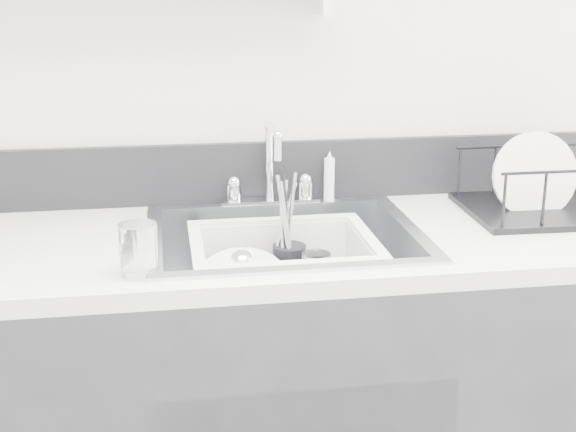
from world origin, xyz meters
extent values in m
cube|color=silver|center=(0.00, 1.49, 1.30)|extent=(3.50, 0.02, 2.60)
cube|color=#2B2B2F|center=(0.00, 1.19, 0.44)|extent=(3.20, 0.62, 0.88)
cube|color=white|center=(0.00, 1.19, 0.90)|extent=(3.20, 0.62, 0.04)
cube|color=black|center=(0.00, 1.49, 1.00)|extent=(3.20, 0.02, 0.16)
cube|color=silver|center=(0.00, 1.44, 0.93)|extent=(0.26, 0.06, 0.02)
cylinder|color=silver|center=(-0.10, 1.44, 0.96)|extent=(0.04, 0.04, 0.05)
cylinder|color=silver|center=(0.10, 1.44, 0.96)|extent=(0.04, 0.04, 0.05)
cylinder|color=silver|center=(0.00, 1.44, 1.03)|extent=(0.02, 0.02, 0.20)
cylinder|color=silver|center=(0.00, 1.37, 1.14)|extent=(0.02, 0.15, 0.02)
cylinder|color=white|center=(0.16, 1.44, 0.99)|extent=(0.03, 0.03, 0.14)
cylinder|color=white|center=(-0.09, 1.17, 0.78)|extent=(0.23, 0.23, 0.01)
cylinder|color=white|center=(-0.09, 1.17, 0.79)|extent=(0.22, 0.22, 0.01)
cylinder|color=white|center=(-0.10, 1.17, 0.82)|extent=(0.26, 0.25, 0.09)
cylinder|color=black|center=(0.02, 1.25, 0.82)|extent=(0.08, 0.08, 0.10)
cylinder|color=silver|center=(0.01, 1.26, 0.91)|extent=(0.01, 0.05, 0.20)
cylinder|color=silver|center=(0.04, 1.24, 0.90)|extent=(0.02, 0.04, 0.18)
cylinder|color=black|center=(0.01, 1.26, 0.93)|extent=(0.01, 0.06, 0.22)
cylinder|color=white|center=(0.08, 1.19, 0.82)|extent=(0.09, 0.09, 0.10)
cylinder|color=white|center=(-0.33, 0.98, 0.97)|extent=(0.08, 0.08, 0.11)
imported|color=white|center=(0.09, 1.13, 0.78)|extent=(0.14, 0.14, 0.03)
camera|label=1|loc=(-0.28, -0.58, 1.51)|focal=50.00mm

